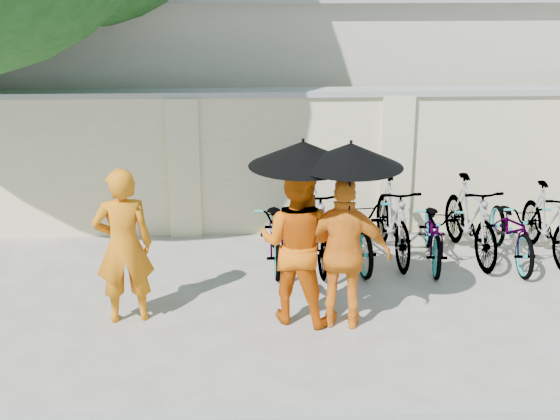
{
  "coord_description": "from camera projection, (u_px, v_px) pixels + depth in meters",
  "views": [
    {
      "loc": [
        -0.09,
        -7.56,
        3.99
      ],
      "look_at": [
        0.26,
        0.9,
        1.1
      ],
      "focal_mm": 50.0,
      "sensor_mm": 36.0,
      "label": 1
    }
  ],
  "objects": [
    {
      "name": "monk_left",
      "position": [
        123.0,
        246.0,
        8.47
      ],
      "size": [
        0.71,
        0.53,
        1.76
      ],
      "primitive_type": "imported",
      "rotation": [
        0.0,
        0.0,
        3.33
      ],
      "color": "orange",
      "rests_on": "ground"
    },
    {
      "name": "parasol_right",
      "position": [
        351.0,
        155.0,
        7.91
      ],
      "size": [
        1.09,
        1.09,
        1.13
      ],
      "color": "black",
      "rests_on": "ground"
    },
    {
      "name": "bike_7",
      "position": [
        548.0,
        223.0,
        10.34
      ],
      "size": [
        0.56,
        1.66,
        0.98
      ],
      "primitive_type": "imported",
      "rotation": [
        0.0,
        0.0,
        0.06
      ],
      "color": "#9B9B9B",
      "rests_on": "ground"
    },
    {
      "name": "bike_6",
      "position": [
        512.0,
        229.0,
        10.22
      ],
      "size": [
        0.6,
        1.71,
        0.9
      ],
      "primitive_type": "imported",
      "rotation": [
        0.0,
        0.0,
        0.0
      ],
      "color": "#9B9B9B",
      "rests_on": "ground"
    },
    {
      "name": "kerb",
      "position": [
        262.0,
        419.0,
        6.81
      ],
      "size": [
        40.0,
        0.16,
        0.12
      ],
      "primitive_type": "cube",
      "color": "gray",
      "rests_on": "ground"
    },
    {
      "name": "building_behind",
      "position": [
        359.0,
        79.0,
        14.62
      ],
      "size": [
        14.0,
        6.0,
        3.2
      ],
      "primitive_type": "cube",
      "color": "beige",
      "rests_on": "ground"
    },
    {
      "name": "bike_0",
      "position": [
        277.0,
        231.0,
        10.17
      ],
      "size": [
        0.6,
        1.7,
        0.89
      ],
      "primitive_type": "imported",
      "rotation": [
        0.0,
        0.0,
        0.0
      ],
      "color": "#9B9B9B",
      "rests_on": "ground"
    },
    {
      "name": "bike_3",
      "position": [
        393.0,
        219.0,
        10.32
      ],
      "size": [
        0.62,
        1.82,
        1.08
      ],
      "primitive_type": "imported",
      "rotation": [
        0.0,
        0.0,
        0.06
      ],
      "color": "#9B9B9B",
      "rests_on": "ground"
    },
    {
      "name": "bike_4",
      "position": [
        434.0,
        231.0,
        10.19
      ],
      "size": [
        0.78,
        1.72,
        0.88
      ],
      "primitive_type": "imported",
      "rotation": [
        0.0,
        0.0,
        -0.12
      ],
      "color": "#9B9B9B",
      "rests_on": "ground"
    },
    {
      "name": "parasol_center",
      "position": [
        303.0,
        154.0,
        8.08
      ],
      "size": [
        1.15,
        1.15,
        1.05
      ],
      "color": "black",
      "rests_on": "ground"
    },
    {
      "name": "compound_wall",
      "position": [
        325.0,
        164.0,
        11.18
      ],
      "size": [
        20.0,
        0.3,
        2.0
      ],
      "primitive_type": "cube",
      "color": "beige",
      "rests_on": "ground"
    },
    {
      "name": "monk_center",
      "position": [
        297.0,
        244.0,
        8.48
      ],
      "size": [
        1.06,
        0.95,
        1.79
      ],
      "primitive_type": "imported",
      "rotation": [
        0.0,
        0.0,
        2.76
      ],
      "color": "orange",
      "rests_on": "ground"
    },
    {
      "name": "monk_right",
      "position": [
        345.0,
        254.0,
        8.35
      ],
      "size": [
        1.05,
        0.59,
        1.7
      ],
      "primitive_type": "imported",
      "rotation": [
        0.0,
        0.0,
        2.95
      ],
      "color": "orange",
      "rests_on": "ground"
    },
    {
      "name": "bike_2",
      "position": [
        355.0,
        226.0,
        10.24
      ],
      "size": [
        0.85,
        1.88,
        0.95
      ],
      "primitive_type": "imported",
      "rotation": [
        0.0,
        0.0,
        0.12
      ],
      "color": "#9B9B9B",
      "rests_on": "ground"
    },
    {
      "name": "bike_1",
      "position": [
        316.0,
        222.0,
        10.15
      ],
      "size": [
        0.63,
        1.88,
        1.11
      ],
      "primitive_type": "imported",
      "rotation": [
        0.0,
        0.0,
        0.06
      ],
      "color": "#9B9B9B",
      "rests_on": "ground"
    },
    {
      "name": "ground",
      "position": [
        259.0,
        333.0,
        8.44
      ],
      "size": [
        80.0,
        80.0,
        0.0
      ],
      "primitive_type": "plane",
      "color": "#B4ADA3"
    },
    {
      "name": "bike_5",
      "position": [
        470.0,
        219.0,
        10.34
      ],
      "size": [
        0.7,
        1.83,
        1.07
      ],
      "primitive_type": "imported",
      "rotation": [
        0.0,
        0.0,
        0.11
      ],
      "color": "#9B9B9B",
      "rests_on": "ground"
    }
  ]
}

